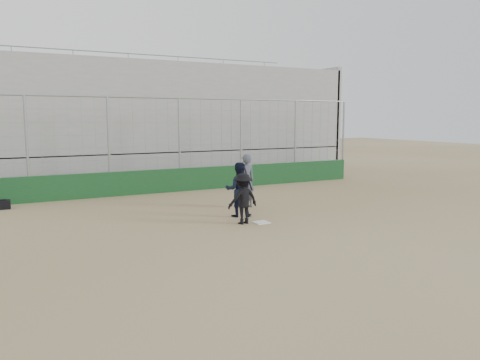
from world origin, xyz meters
name	(u,v)px	position (x,y,z in m)	size (l,w,h in m)	color
ground	(261,223)	(0.00, 0.00, 0.00)	(90.00, 90.00, 0.00)	brown
home_plate	(261,222)	(0.00, 0.00, 0.01)	(0.44, 0.44, 0.02)	white
backstop	(180,169)	(0.00, 7.00, 0.96)	(18.10, 0.25, 4.04)	#133C1B
bleachers	(146,123)	(0.00, 11.95, 2.92)	(20.25, 6.70, 6.98)	gray
batter_at_plate	(243,198)	(-0.54, 0.17, 0.77)	(1.04, 0.77, 1.71)	black
catcher_crouched	(239,199)	(-0.20, 1.11, 0.59)	(1.04, 0.94, 1.19)	black
umpire	(246,183)	(0.75, 2.38, 0.86)	(0.70, 0.46, 1.72)	#434955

